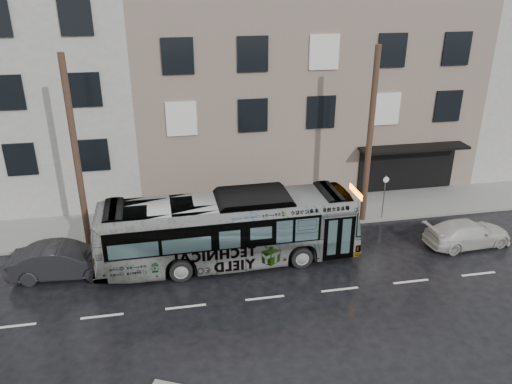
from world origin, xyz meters
The scene contains 9 objects.
ground centered at (0.00, 0.00, 0.00)m, with size 120.00×120.00×0.00m, color black.
sidewalk centered at (0.00, 4.90, 0.07)m, with size 90.00×3.60×0.15m, color gray.
building_taupe centered at (5.00, 12.70, 5.50)m, with size 20.00×12.00×11.00m, color #78685C.
utility_pole_front centered at (6.50, 3.30, 4.65)m, with size 0.30×0.30×9.00m, color #503628.
utility_pole_rear centered at (-7.50, 3.30, 4.65)m, with size 0.30×0.30×9.00m, color #503628.
sign_post centered at (7.60, 3.30, 1.35)m, with size 0.06×0.06×2.40m, color slate.
bus centered at (-1.03, 0.64, 1.63)m, with size 2.74×11.71×3.26m, color #B2B2B2.
white_sedan centered at (10.55, 0.02, 0.62)m, with size 1.74×4.29×1.24m, color beige.
dark_sedan centered at (-8.19, 0.78, 0.74)m, with size 1.56×4.48×1.47m, color black.
Camera 1 is at (-3.50, -19.05, 11.99)m, focal length 35.00 mm.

